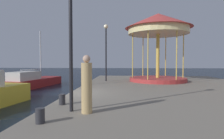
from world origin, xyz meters
TOP-DOWN VIEW (x-y plane):
  - ground_plane at (0.00, 0.00)m, footprint 120.00×120.00m
  - quay_dock at (6.09, 0.00)m, footprint 12.19×23.82m
  - sailboat_red at (-5.84, 7.61)m, footprint 3.09×6.70m
  - carousel at (5.64, 6.13)m, footprint 5.46×5.46m
  - lamp_post_near_edge at (1.12, -3.57)m, footprint 0.36×0.36m
  - lamp_post_mid_promenade at (1.33, 5.95)m, footprint 0.36×0.36m
  - bollard_north at (0.63, -4.80)m, footprint 0.24×0.24m
  - bollard_south at (0.50, -2.68)m, footprint 0.24×0.24m
  - person_mid_promenade at (1.66, -3.74)m, footprint 0.34×0.34m

SIDE VIEW (x-z plane):
  - ground_plane at x=0.00m, z-range 0.00..0.00m
  - quay_dock at x=6.09m, z-range 0.00..0.80m
  - sailboat_red at x=-5.84m, z-range -2.18..3.34m
  - bollard_north at x=0.63m, z-range 0.80..1.20m
  - bollard_south at x=0.50m, z-range 0.80..1.20m
  - person_mid_promenade at x=1.66m, z-range 0.74..2.58m
  - lamp_post_near_edge at x=1.12m, z-range 1.60..5.95m
  - lamp_post_mid_promenade at x=1.33m, z-range 1.63..6.35m
  - carousel at x=5.64m, z-range 2.21..7.81m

